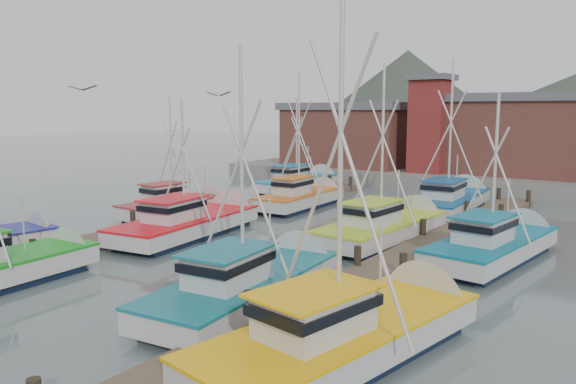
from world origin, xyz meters
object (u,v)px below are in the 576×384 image
Objects in this scene: boat_12 at (304,197)px; boat_4 at (4,268)px; lookout_tower at (430,123)px; boat_8 at (194,223)px.

boat_4 is at bearing -93.00° from boat_12.
lookout_tower is 27.14m from boat_8.
boat_8 is (-2.74, -26.56, -4.87)m from lookout_tower.
boat_8 is (-0.29, 10.54, 0.00)m from boat_4.
boat_8 is at bearing -93.69° from boat_12.
boat_4 is 21.27m from boat_12.
lookout_tower is 0.86× the size of boat_12.
lookout_tower is at bearing 81.96° from boat_4.
boat_8 is 10.72m from boat_12.
boat_8 reaches higher than boat_4.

